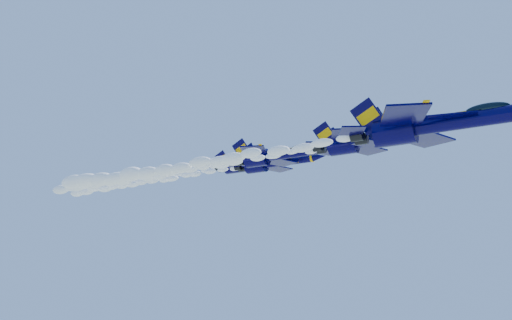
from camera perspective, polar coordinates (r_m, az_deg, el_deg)
The scene contains 10 objects.
jet_lead at distance 47.86m, azimuth 19.66°, elevation 3.85°, with size 17.48×14.34×6.50m.
smoke_trail_jet_lead at distance 59.02m, azimuth -8.08°, elevation -0.62°, with size 41.24×1.95×1.75m, color white.
jet_second at distance 57.66m, azimuth 12.71°, elevation 2.20°, with size 14.89×12.21×5.53m.
smoke_trail_jet_second at distance 69.98m, azimuth -8.81°, elevation -1.21°, with size 41.24×1.66×1.49m, color white.
jet_third at distance 73.27m, azimuth 2.32°, elevation 0.58°, with size 16.42×13.47×6.10m.
smoke_trail_jet_third at distance 89.02m, azimuth -13.65°, elevation -1.95°, with size 41.24×1.83×1.65m, color white.
jet_fourth at distance 81.47m, azimuth 2.02°, elevation -0.29°, with size 16.17×13.26×6.01m.
smoke_trail_jet_fourth at distance 97.00m, azimuth -12.51°, elevation -2.47°, with size 41.24×1.80×1.62m, color white.
jet_fifth at distance 94.54m, azimuth -0.73°, elevation -0.44°, with size 16.98×13.93×6.31m.
smoke_trail_jet_fifth at distance 110.93m, azimuth -13.24°, elevation -2.35°, with size 41.24×1.89×1.70m, color white.
Camera 1 is at (26.73, -57.04, 135.24)m, focal length 35.00 mm.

